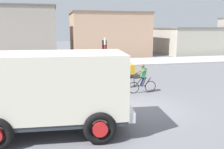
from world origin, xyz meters
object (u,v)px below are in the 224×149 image
object	(u,v)px
cyclist	(143,78)
truck_foreground	(52,87)
traffic_light_pole	(105,57)
car_red_near	(8,69)
car_white_mid	(108,67)

from	to	relation	value
cyclist	truck_foreground	bearing A→B (deg)	-139.69
cyclist	traffic_light_pole	size ratio (longest dim) A/B	0.54
car_red_near	car_white_mid	xyz separation A→B (m)	(7.22, -0.57, 0.00)
truck_foreground	traffic_light_pole	bearing A→B (deg)	59.68
truck_foreground	car_red_near	bearing A→B (deg)	107.78
traffic_light_pole	car_red_near	xyz separation A→B (m)	(-6.15, 4.68, -1.25)
traffic_light_pole	truck_foreground	bearing A→B (deg)	-120.32
traffic_light_pole	car_white_mid	size ratio (longest dim) A/B	0.79
truck_foreground	car_white_mid	distance (m)	10.14
traffic_light_pole	car_red_near	distance (m)	7.83
cyclist	traffic_light_pole	world-z (taller)	traffic_light_pole
car_white_mid	cyclist	bearing A→B (deg)	-78.62
traffic_light_pole	cyclist	bearing A→B (deg)	-22.02
truck_foreground	car_red_near	world-z (taller)	truck_foreground
cyclist	car_white_mid	size ratio (longest dim) A/B	0.43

